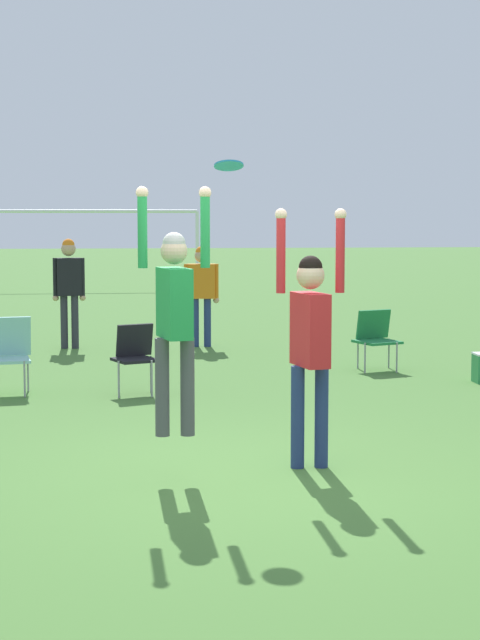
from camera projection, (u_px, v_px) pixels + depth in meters
ground_plane at (241, 477)px, 9.10m from camera, size 120.00×120.00×0.00m
person_jumping at (174, 305)px, 8.90m from camera, size 0.62×0.50×2.09m
person_defending at (310, 330)px, 9.31m from camera, size 0.62×0.50×2.28m
frisbee at (229, 165)px, 9.14m from camera, size 0.26×0.25×0.09m
camping_chair_2 at (8, 350)px, 13.28m from camera, size 0.63×0.67×0.95m
camping_chair_3 at (135, 352)px, 13.24m from camera, size 0.62×0.67×0.86m
camping_chair_5 at (376, 335)px, 15.30m from camera, size 0.69×0.74×0.85m
person_spectator_near at (69, 282)px, 17.64m from camera, size 0.54×0.28×1.82m
person_spectator_far at (201, 287)px, 17.89m from camera, size 0.61×0.22×1.69m
soccer_goal at (81, 226)px, 32.07m from camera, size 7.10×0.10×2.35m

